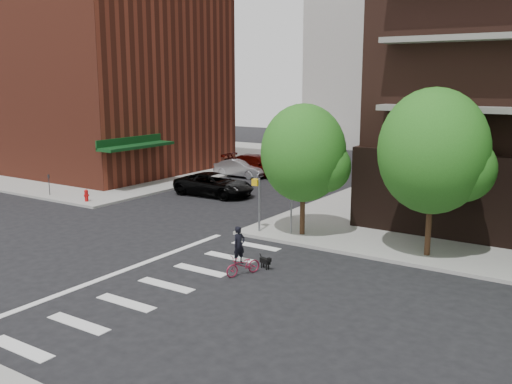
{
  "coord_description": "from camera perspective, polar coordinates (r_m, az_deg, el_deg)",
  "views": [
    {
      "loc": [
        16.67,
        -14.74,
        7.44
      ],
      "look_at": [
        3.0,
        6.0,
        2.5
      ],
      "focal_mm": 40.0,
      "sensor_mm": 36.0,
      "label": 1
    }
  ],
  "objects": [
    {
      "name": "parked_car_silver",
      "position": [
        43.91,
        -1.56,
        2.4
      ],
      "size": [
        1.55,
        4.22,
        1.38
      ],
      "primitive_type": "imported",
      "rotation": [
        0.0,
        0.0,
        1.59
      ],
      "color": "#989A9E",
      "rests_on": "ground"
    },
    {
      "name": "parked_car_black",
      "position": [
        36.89,
        -4.21,
        0.76
      ],
      "size": [
        2.59,
        5.38,
        1.48
      ],
      "primitive_type": "imported",
      "rotation": [
        0.0,
        0.0,
        1.6
      ],
      "color": "black",
      "rests_on": "ground"
    },
    {
      "name": "parking_meter",
      "position": [
        38.61,
        -20.0,
        0.9
      ],
      "size": [
        0.1,
        0.08,
        1.32
      ],
      "color": "black",
      "rests_on": "sidewalk_nw"
    },
    {
      "name": "tree_a",
      "position": [
        26.69,
        4.76,
        3.9
      ],
      "size": [
        4.0,
        4.0,
        5.9
      ],
      "color": "#301E11",
      "rests_on": "sidewalk_ne"
    },
    {
      "name": "ground",
      "position": [
        23.46,
        -14.46,
        -7.61
      ],
      "size": [
        120.0,
        120.0,
        0.0
      ],
      "primitive_type": "plane",
      "color": "black",
      "rests_on": "ground"
    },
    {
      "name": "parked_car_maroon",
      "position": [
        44.2,
        0.27,
        2.66
      ],
      "size": [
        2.79,
        5.92,
        1.67
      ],
      "primitive_type": "imported",
      "rotation": [
        0.0,
        0.0,
        1.65
      ],
      "color": "#3E0703",
      "rests_on": "ground"
    },
    {
      "name": "dog_walker",
      "position": [
        23.3,
        -1.7,
        -5.34
      ],
      "size": [
        0.65,
        0.5,
        1.58
      ],
      "primitive_type": "imported",
      "rotation": [
        0.0,
        0.0,
        1.33
      ],
      "color": "black",
      "rests_on": "ground"
    },
    {
      "name": "fire_hydrant",
      "position": [
        35.97,
        -16.61,
        -0.27
      ],
      "size": [
        0.24,
        0.24,
        0.73
      ],
      "color": "#A50C0C",
      "rests_on": "sidewalk_nw"
    },
    {
      "name": "sidewalk_nw",
      "position": [
        56.67,
        -13.63,
        3.47
      ],
      "size": [
        31.0,
        33.0,
        0.15
      ],
      "primitive_type": "cube",
      "color": "gray",
      "rests_on": "ground"
    },
    {
      "name": "scooter",
      "position": [
        22.1,
        -1.28,
        -7.32
      ],
      "size": [
        1.04,
        1.63,
        0.81
      ],
      "primitive_type": "imported",
      "rotation": [
        0.0,
        0.0,
        -0.36
      ],
      "color": "#9C213E",
      "rests_on": "ground"
    },
    {
      "name": "dog",
      "position": [
        22.82,
        0.96,
        -6.92
      ],
      "size": [
        0.61,
        0.34,
        0.52
      ],
      "rotation": [
        0.0,
        0.0,
        -0.36
      ],
      "color": "black",
      "rests_on": "ground"
    },
    {
      "name": "midrise_nw",
      "position": [
        50.74,
        -16.83,
        13.85
      ],
      "size": [
        21.4,
        15.5,
        20.0
      ],
      "color": "maroon",
      "rests_on": "sidewalk_nw"
    },
    {
      "name": "tree_b",
      "position": [
        24.35,
        17.29,
        3.91
      ],
      "size": [
        4.5,
        4.5,
        6.65
      ],
      "color": "#301E11",
      "rests_on": "sidewalk_ne"
    },
    {
      "name": "pedestrian_signal",
      "position": [
        27.4,
        1.02,
        -0.52
      ],
      "size": [
        2.18,
        0.67,
        2.6
      ],
      "color": "slate",
      "rests_on": "sidewalk_ne"
    },
    {
      "name": "crosswalk",
      "position": [
        21.95,
        -10.53,
        -8.75
      ],
      "size": [
        3.85,
        13.0,
        0.01
      ],
      "color": "silver",
      "rests_on": "ground"
    }
  ]
}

